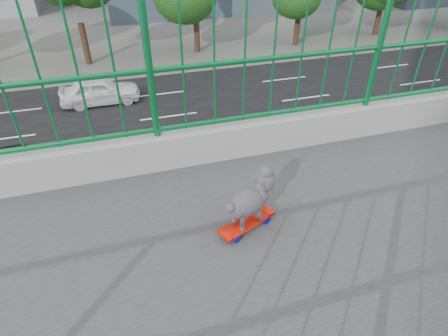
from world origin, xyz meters
The scene contains 5 objects.
road centered at (-13.00, 0.00, 0.01)m, with size 18.00×90.00×0.02m, color black.
skateboard centered at (-0.45, -1.55, 7.04)m, with size 0.29×0.45×0.06m.
poodle centered at (-0.46, -1.52, 7.25)m, with size 0.27×0.40×0.36m.
car_4 centered at (-18.80, -3.30, 0.73)m, with size 1.71×4.26×1.45m, color white.
car_5 centered at (-6.00, 3.72, 0.79)m, with size 1.67×4.79×1.58m, color black.
Camera 1 is at (1.27, -2.24, 8.82)m, focal length 29.15 mm.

